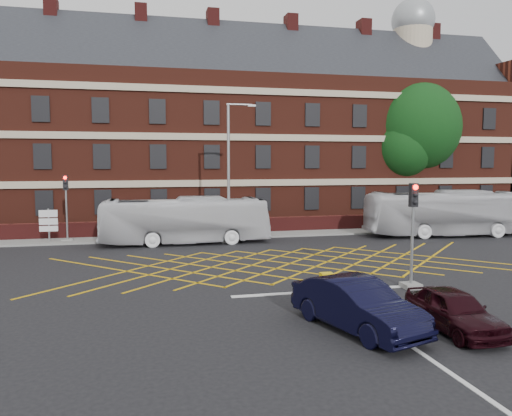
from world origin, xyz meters
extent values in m
plane|color=black|center=(0.00, 0.00, 0.00)|extent=(120.00, 120.00, 0.00)
cube|color=#501E14|center=(0.00, 22.00, 6.00)|extent=(50.00, 12.00, 12.00)
cube|color=black|center=(0.00, 22.00, 12.00)|extent=(51.00, 10.61, 10.61)
cube|color=#B7A88C|center=(0.00, 15.92, 7.00)|extent=(50.00, 0.18, 0.50)
cube|color=black|center=(0.00, 15.94, 5.50)|extent=(1.20, 0.14, 1.80)
cube|color=#4F1615|center=(-7.00, 22.00, 16.50)|extent=(1.00, 1.40, 3.20)
cylinder|color=#B7A88C|center=(18.00, 22.00, 15.00)|extent=(3.60, 3.60, 6.00)
sphere|color=gray|center=(18.00, 22.00, 18.40)|extent=(4.00, 4.00, 4.00)
cube|color=#4F1615|center=(0.00, 13.00, 0.55)|extent=(56.00, 0.50, 1.10)
cube|color=slate|center=(0.00, 12.00, 0.06)|extent=(60.00, 3.00, 0.12)
cube|color=#CC990C|center=(0.00, 2.00, 0.01)|extent=(8.22, 8.22, 0.02)
cube|color=silver|center=(0.00, -3.50, 0.01)|extent=(8.00, 0.30, 0.02)
cube|color=silver|center=(0.00, -10.00, 0.01)|extent=(0.15, 14.00, 0.02)
imported|color=silver|center=(-4.63, 9.41, 1.47)|extent=(10.54, 2.52, 2.93)
imported|color=silver|center=(13.34, 8.62, 1.58)|extent=(11.57, 3.96, 3.16)
imported|color=black|center=(-0.90, -8.00, 0.78)|extent=(3.00, 5.04, 1.57)
imported|color=black|center=(1.94, -8.75, 0.65)|extent=(1.54, 3.80, 1.29)
cylinder|color=black|center=(15.90, 17.80, 3.26)|extent=(0.90, 0.90, 6.51)
sphere|color=black|center=(15.90, 17.80, 8.12)|extent=(8.01, 8.01, 8.01)
sphere|color=black|center=(14.40, 17.00, 6.31)|extent=(5.21, 5.21, 5.21)
sphere|color=black|center=(17.40, 18.60, 6.71)|extent=(4.80, 4.80, 4.80)
cube|color=slate|center=(3.39, -3.78, 0.10)|extent=(0.70, 0.70, 0.20)
cylinder|color=gray|center=(3.39, -3.78, 1.75)|extent=(0.12, 0.12, 3.50)
cube|color=black|center=(3.39, -3.78, 3.80)|extent=(0.30, 0.25, 0.95)
sphere|color=#FF0C05|center=(3.39, -3.92, 4.12)|extent=(0.20, 0.20, 0.20)
cube|color=slate|center=(-11.94, 11.76, 0.10)|extent=(0.70, 0.70, 0.20)
cylinder|color=gray|center=(-11.94, 11.76, 1.75)|extent=(0.12, 0.12, 3.50)
cube|color=black|center=(-11.94, 11.76, 3.80)|extent=(0.30, 0.25, 0.95)
sphere|color=#FF0C05|center=(-11.94, 11.62, 4.12)|extent=(0.20, 0.20, 0.20)
cube|color=slate|center=(-1.86, 9.34, 0.10)|extent=(1.00, 1.00, 0.20)
cylinder|color=gray|center=(-1.86, 9.34, 4.35)|extent=(0.18, 0.18, 8.70)
cylinder|color=gray|center=(-1.16, 9.34, 8.70)|extent=(1.60, 0.12, 0.12)
cube|color=gray|center=(-0.36, 9.34, 8.65)|extent=(0.50, 0.20, 0.12)
cylinder|color=gray|center=(-12.96, 11.35, 1.10)|extent=(0.10, 0.10, 2.20)
cube|color=silver|center=(-12.96, 11.27, 1.90)|extent=(1.10, 0.06, 0.45)
cube|color=silver|center=(-12.96, 11.27, 1.40)|extent=(1.10, 0.06, 0.40)
cube|color=silver|center=(-12.96, 11.27, 0.95)|extent=(1.10, 0.06, 0.35)
cube|color=#E1B80D|center=(-0.51, -4.42, 0.48)|extent=(0.46, 0.37, 0.96)
camera|label=1|loc=(-7.22, -21.79, 5.14)|focal=35.00mm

